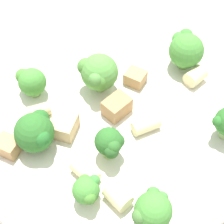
{
  "coord_description": "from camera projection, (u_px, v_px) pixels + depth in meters",
  "views": [
    {
      "loc": [
        0.13,
        -0.19,
        0.35
      ],
      "look_at": [
        0.0,
        0.0,
        0.04
      ],
      "focal_mm": 60.0,
      "sensor_mm": 36.0,
      "label": 1
    }
  ],
  "objects": [
    {
      "name": "chicken_chunk_2",
      "position": [
        115.0,
        106.0,
        0.38
      ],
      "size": [
        0.02,
        0.03,
        0.02
      ],
      "primitive_type": "cube",
      "rotation": [
        0.0,
        0.0,
        1.39
      ],
      "color": "#A87A4C",
      "rests_on": "pasta_bowl"
    },
    {
      "name": "chicken_chunk_1",
      "position": [
        135.0,
        78.0,
        0.41
      ],
      "size": [
        0.02,
        0.02,
        0.02
      ],
      "primitive_type": "cube",
      "rotation": [
        0.0,
        0.0,
        0.09
      ],
      "color": "tan",
      "rests_on": "pasta_bowl"
    },
    {
      "name": "broccoli_floret_5",
      "position": [
        110.0,
        143.0,
        0.34
      ],
      "size": [
        0.03,
        0.03,
        0.04
      ],
      "color": "#93B766",
      "rests_on": "pasta_bowl"
    },
    {
      "name": "ground_plane",
      "position": [
        112.0,
        135.0,
        0.41
      ],
      "size": [
        2.0,
        2.0,
        0.0
      ],
      "primitive_type": "plane",
      "color": "#BCB29E"
    },
    {
      "name": "broccoli_floret_1",
      "position": [
        186.0,
        49.0,
        0.41
      ],
      "size": [
        0.04,
        0.04,
        0.04
      ],
      "color": "#84AD60",
      "rests_on": "pasta_bowl"
    },
    {
      "name": "rigatoni_0",
      "position": [
        85.0,
        172.0,
        0.34
      ],
      "size": [
        0.03,
        0.02,
        0.02
      ],
      "primitive_type": "cylinder",
      "rotation": [
        1.57,
        0.0,
        1.4
      ],
      "color": "beige",
      "rests_on": "pasta_bowl"
    },
    {
      "name": "broccoli_floret_4",
      "position": [
        98.0,
        73.0,
        0.39
      ],
      "size": [
        0.04,
        0.04,
        0.05
      ],
      "color": "#84AD60",
      "rests_on": "pasta_bowl"
    },
    {
      "name": "broccoli_floret_6",
      "position": [
        31.0,
        81.0,
        0.39
      ],
      "size": [
        0.03,
        0.03,
        0.03
      ],
      "color": "#84AD60",
      "rests_on": "pasta_bowl"
    },
    {
      "name": "chicken_chunk_3",
      "position": [
        8.0,
        146.0,
        0.36
      ],
      "size": [
        0.02,
        0.02,
        0.02
      ],
      "primitive_type": "cube",
      "rotation": [
        0.0,
        0.0,
        0.17
      ],
      "color": "tan",
      "rests_on": "pasta_bowl"
    },
    {
      "name": "broccoli_floret_3",
      "position": [
        87.0,
        190.0,
        0.32
      ],
      "size": [
        0.03,
        0.03,
        0.03
      ],
      "color": "#9EC175",
      "rests_on": "pasta_bowl"
    },
    {
      "name": "broccoli_floret_0",
      "position": [
        35.0,
        132.0,
        0.35
      ],
      "size": [
        0.04,
        0.04,
        0.04
      ],
      "color": "#9EC175",
      "rests_on": "pasta_bowl"
    },
    {
      "name": "rigatoni_3",
      "position": [
        195.0,
        76.0,
        0.41
      ],
      "size": [
        0.02,
        0.03,
        0.02
      ],
      "primitive_type": "cylinder",
      "rotation": [
        1.57,
        0.0,
        2.93
      ],
      "color": "beige",
      "rests_on": "pasta_bowl"
    },
    {
      "name": "rigatoni_1",
      "position": [
        118.0,
        196.0,
        0.32
      ],
      "size": [
        0.03,
        0.02,
        0.02
      ],
      "primitive_type": "cylinder",
      "rotation": [
        1.57,
        0.0,
        1.36
      ],
      "color": "beige",
      "rests_on": "pasta_bowl"
    },
    {
      "name": "rigatoni_4",
      "position": [
        38.0,
        111.0,
        0.38
      ],
      "size": [
        0.03,
        0.03,
        0.01
      ],
      "primitive_type": "cylinder",
      "rotation": [
        1.57,
        0.0,
        2.53
      ],
      "color": "beige",
      "rests_on": "pasta_bowl"
    },
    {
      "name": "pasta_bowl",
      "position": [
        112.0,
        125.0,
        0.4
      ],
      "size": [
        0.29,
        0.29,
        0.03
      ],
      "color": "silver",
      "rests_on": "ground_plane"
    },
    {
      "name": "chicken_chunk_0",
      "position": [
        64.0,
        126.0,
        0.37
      ],
      "size": [
        0.03,
        0.03,
        0.02
      ],
      "primitive_type": "cube",
      "rotation": [
        0.0,
        0.0,
        1.88
      ],
      "color": "tan",
      "rests_on": "pasta_bowl"
    },
    {
      "name": "rigatoni_2",
      "position": [
        146.0,
        125.0,
        0.37
      ],
      "size": [
        0.03,
        0.03,
        0.01
      ],
      "primitive_type": "cylinder",
      "rotation": [
        1.57,
        0.0,
        2.61
      ],
      "color": "beige",
      "rests_on": "pasta_bowl"
    },
    {
      "name": "broccoli_floret_7",
      "position": [
        153.0,
        210.0,
        0.3
      ],
      "size": [
        0.03,
        0.04,
        0.04
      ],
      "color": "#84AD60",
      "rests_on": "pasta_bowl"
    }
  ]
}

